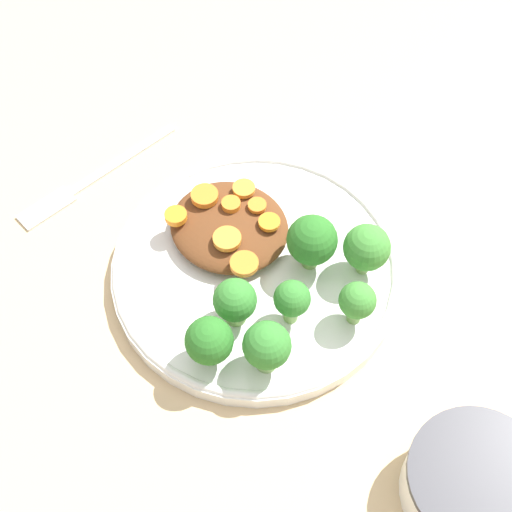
# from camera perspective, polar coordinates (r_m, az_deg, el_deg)

# --- Properties ---
(ground_plane) EXTENTS (4.00, 4.00, 0.00)m
(ground_plane) POSITION_cam_1_polar(r_m,az_deg,el_deg) (0.70, 0.00, -1.43)
(ground_plane) COLOR tan
(plate) EXTENTS (0.28, 0.28, 0.02)m
(plate) POSITION_cam_1_polar(r_m,az_deg,el_deg) (0.69, 0.00, -0.95)
(plate) COLOR silver
(plate) RESTS_ON ground_plane
(dip_bowl) EXTENTS (0.11, 0.11, 0.05)m
(dip_bowl) POSITION_cam_1_polar(r_m,az_deg,el_deg) (0.61, 17.10, -17.04)
(dip_bowl) COLOR white
(dip_bowl) RESTS_ON ground_plane
(stew_mound) EXTENTS (0.11, 0.12, 0.02)m
(stew_mound) POSITION_cam_1_polar(r_m,az_deg,el_deg) (0.70, -2.16, 2.38)
(stew_mound) COLOR #5B3319
(stew_mound) RESTS_ON plate
(broccoli_floret_0) EXTENTS (0.04, 0.04, 0.06)m
(broccoli_floret_0) POSITION_cam_1_polar(r_m,az_deg,el_deg) (0.60, 0.87, -7.26)
(broccoli_floret_0) COLOR #7FA85B
(broccoli_floret_0) RESTS_ON plate
(broccoli_floret_1) EXTENTS (0.04, 0.04, 0.05)m
(broccoli_floret_1) POSITION_cam_1_polar(r_m,az_deg,el_deg) (0.63, -1.69, -3.66)
(broccoli_floret_1) COLOR #759E51
(broccoli_floret_1) RESTS_ON plate
(broccoli_floret_2) EXTENTS (0.03, 0.03, 0.05)m
(broccoli_floret_2) POSITION_cam_1_polar(r_m,az_deg,el_deg) (0.64, 8.25, -3.40)
(broccoli_floret_2) COLOR #759E51
(broccoli_floret_2) RESTS_ON plate
(broccoli_floret_3) EXTENTS (0.03, 0.03, 0.05)m
(broccoli_floret_3) POSITION_cam_1_polar(r_m,az_deg,el_deg) (0.63, 2.90, -3.52)
(broccoli_floret_3) COLOR #7FA85B
(broccoli_floret_3) RESTS_ON plate
(broccoli_floret_4) EXTENTS (0.04, 0.04, 0.06)m
(broccoli_floret_4) POSITION_cam_1_polar(r_m,az_deg,el_deg) (0.61, -3.76, -6.82)
(broccoli_floret_4) COLOR #7FA85B
(broccoli_floret_4) RESTS_ON plate
(broccoli_floret_5) EXTENTS (0.04, 0.04, 0.06)m
(broccoli_floret_5) POSITION_cam_1_polar(r_m,az_deg,el_deg) (0.66, 8.85, 0.63)
(broccoli_floret_5) COLOR #7FA85B
(broccoli_floret_5) RESTS_ON plate
(broccoli_floret_6) EXTENTS (0.05, 0.05, 0.06)m
(broccoli_floret_6) POSITION_cam_1_polar(r_m,az_deg,el_deg) (0.66, 4.50, 1.21)
(broccoli_floret_6) COLOR #759E51
(broccoli_floret_6) RESTS_ON plate
(carrot_slice_0) EXTENTS (0.02, 0.02, 0.01)m
(carrot_slice_0) POSITION_cam_1_polar(r_m,az_deg,el_deg) (0.69, -2.01, 4.17)
(carrot_slice_0) COLOR orange
(carrot_slice_0) RESTS_ON stew_mound
(carrot_slice_1) EXTENTS (0.03, 0.03, 0.01)m
(carrot_slice_1) POSITION_cam_1_polar(r_m,az_deg,el_deg) (0.67, -2.33, 1.38)
(carrot_slice_1) COLOR orange
(carrot_slice_1) RESTS_ON stew_mound
(carrot_slice_2) EXTENTS (0.02, 0.02, 0.00)m
(carrot_slice_2) POSITION_cam_1_polar(r_m,az_deg,el_deg) (0.68, 1.07, 2.73)
(carrot_slice_2) COLOR orange
(carrot_slice_2) RESTS_ON stew_mound
(carrot_slice_3) EXTENTS (0.02, 0.02, 0.00)m
(carrot_slice_3) POSITION_cam_1_polar(r_m,az_deg,el_deg) (0.69, 0.09, 4.07)
(carrot_slice_3) COLOR orange
(carrot_slice_3) RESTS_ON stew_mound
(carrot_slice_4) EXTENTS (0.03, 0.03, 0.01)m
(carrot_slice_4) POSITION_cam_1_polar(r_m,az_deg,el_deg) (0.66, -1.18, -0.49)
(carrot_slice_4) COLOR orange
(carrot_slice_4) RESTS_ON stew_mound
(carrot_slice_5) EXTENTS (0.02, 0.02, 0.01)m
(carrot_slice_5) POSITION_cam_1_polar(r_m,az_deg,el_deg) (0.71, -0.98, 5.42)
(carrot_slice_5) COLOR orange
(carrot_slice_5) RESTS_ON stew_mound
(carrot_slice_6) EXTENTS (0.03, 0.03, 0.01)m
(carrot_slice_6) POSITION_cam_1_polar(r_m,az_deg,el_deg) (0.70, -4.13, 4.82)
(carrot_slice_6) COLOR orange
(carrot_slice_6) RESTS_ON stew_mound
(carrot_slice_7) EXTENTS (0.02, 0.02, 0.01)m
(carrot_slice_7) POSITION_cam_1_polar(r_m,az_deg,el_deg) (0.69, -6.44, 3.21)
(carrot_slice_7) COLOR orange
(carrot_slice_7) RESTS_ON stew_mound
(fork) EXTENTS (0.20, 0.06, 0.01)m
(fork) POSITION_cam_1_polar(r_m,az_deg,el_deg) (0.79, -13.55, 5.73)
(fork) COLOR silver
(fork) RESTS_ON ground_plane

